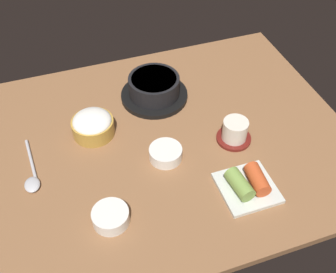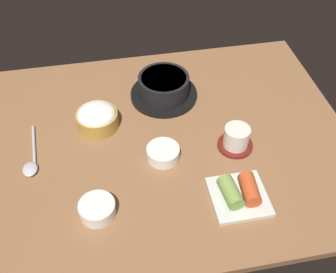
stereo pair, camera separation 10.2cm
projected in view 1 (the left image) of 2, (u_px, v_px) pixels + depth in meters
dining_table at (158, 144)px, 105.70cm from camera, size 100.00×76.00×2.00cm
stone_pot at (154, 88)px, 114.78cm from camera, size 19.13×19.13×6.91cm
rice_bowl at (93, 125)px, 104.73cm from camera, size 10.93×10.93×6.34cm
tea_cup_with_saucer at (235, 131)px, 103.32cm from camera, size 9.02×9.02×6.22cm
banchan_cup_center at (165, 153)px, 99.81cm from camera, size 8.20×8.20×3.11cm
kimchi_plate at (248, 184)px, 92.97cm from camera, size 12.75×12.75×4.71cm
side_bowl_near at (111, 216)px, 87.09cm from camera, size 8.10×8.10×3.24cm
spoon at (32, 177)px, 95.97cm from camera, size 3.60×17.49×1.35cm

